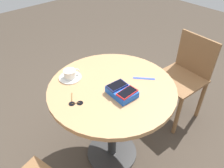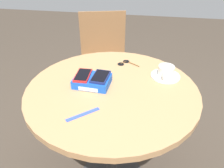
% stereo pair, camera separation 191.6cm
% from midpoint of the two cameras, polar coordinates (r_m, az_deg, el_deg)
% --- Properties ---
extents(round_table, '(0.84, 0.84, 0.73)m').
position_cam_midpoint_polar(round_table, '(0.95, 35.27, -51.27)').
color(round_table, '#2D2D2D').
rests_on(round_table, ground_plane).
extents(phone_box, '(0.18, 0.14, 0.04)m').
position_cam_midpoint_polar(phone_box, '(0.76, 30.38, -50.52)').
color(phone_box, blue).
rests_on(phone_box, round_table).
extents(phone_red, '(0.07, 0.13, 0.01)m').
position_cam_midpoint_polar(phone_red, '(0.72, 25.80, -50.75)').
color(phone_red, red).
rests_on(phone_red, phone_box).
extents(phone_navy, '(0.08, 0.13, 0.01)m').
position_cam_midpoint_polar(phone_navy, '(0.75, 35.70, -49.08)').
color(phone_navy, navy).
rests_on(phone_navy, phone_box).
extents(saucer, '(0.15, 0.15, 0.01)m').
position_cam_midpoint_polar(saucer, '(0.97, 51.81, -35.15)').
color(saucer, silver).
rests_on(saucer, round_table).
extents(coffee_cup, '(0.08, 0.11, 0.05)m').
position_cam_midpoint_polar(coffee_cup, '(0.95, 52.89, -34.33)').
color(coffee_cup, silver).
rests_on(coffee_cup, saucer).
extents(lanyard_strap, '(0.12, 0.11, 0.00)m').
position_cam_midpoint_polar(lanyard_strap, '(0.80, 43.47, -65.94)').
color(lanyard_strap, blue).
rests_on(lanyard_strap, round_table).
extents(sunglasses, '(0.13, 0.08, 0.01)m').
position_cam_midpoint_polar(sunglasses, '(0.89, 33.88, -32.52)').
color(sunglasses, black).
rests_on(sunglasses, round_table).
extents(chair_far_side, '(0.51, 0.51, 0.85)m').
position_cam_midpoint_polar(chair_far_side, '(1.33, 12.47, -17.90)').
color(chair_far_side, brown).
rests_on(chair_far_side, ground_plane).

